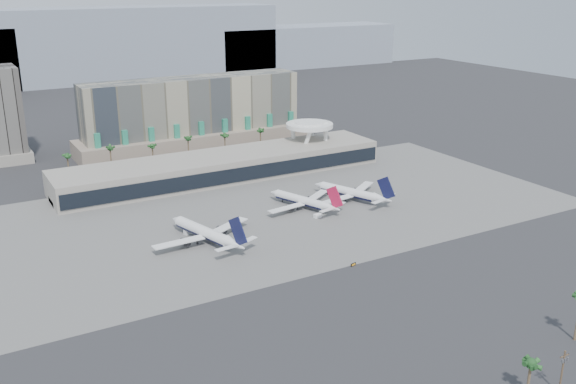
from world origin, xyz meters
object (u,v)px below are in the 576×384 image
service_vehicle_a (189,231)px  taxiway_sign (353,264)px  utility_pole (563,368)px  airliner_centre (303,201)px  airliner_left (206,233)px  service_vehicle_b (318,216)px  airliner_right (351,192)px

service_vehicle_a → taxiway_sign: 69.82m
utility_pole → taxiway_sign: utility_pole is taller
airliner_centre → service_vehicle_a: bearing=162.7°
utility_pole → airliner_left: 137.07m
service_vehicle_b → utility_pole: bearing=-101.2°
airliner_centre → airliner_right: 24.73m
airliner_centre → airliner_right: bearing=-23.9°
service_vehicle_a → service_vehicle_b: size_ratio=1.26×
service_vehicle_a → airliner_centre: bearing=-14.2°
utility_pole → taxiway_sign: (-1.60, 85.64, -6.61)m
utility_pole → airliner_centre: size_ratio=0.31×
airliner_centre → service_vehicle_b: bearing=-113.5°
utility_pole → airliner_centre: 146.72m
utility_pole → airliner_right: 149.60m
airliner_left → service_vehicle_a: airliner_left is taller
airliner_centre → service_vehicle_b: airliner_centre is taller
airliner_right → service_vehicle_a: (-79.84, -1.58, -2.75)m
airliner_left → taxiway_sign: size_ratio=19.02×
utility_pole → service_vehicle_b: bearing=84.4°
service_vehicle_a → airliner_right: bearing=-16.3°
utility_pole → airliner_right: airliner_right is taller
airliner_right → service_vehicle_b: 28.07m
airliner_left → airliner_right: 78.33m
airliner_right → service_vehicle_a: airliner_right is taller
utility_pole → taxiway_sign: size_ratio=5.07×
airliner_centre → service_vehicle_a: airliner_centre is taller
airliner_left → taxiway_sign: airliner_left is taller
utility_pole → airliner_right: size_ratio=0.29×
airliner_left → service_vehicle_b: airliner_left is taller
airliner_centre → service_vehicle_a: (-55.16, -3.06, -2.54)m
airliner_centre → service_vehicle_a: 55.30m
utility_pole → taxiway_sign: 85.91m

